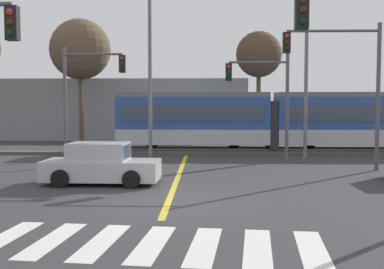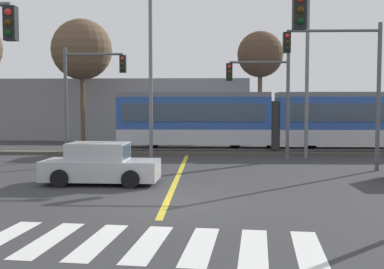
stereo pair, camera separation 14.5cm
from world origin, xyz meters
TOP-DOWN VIEW (x-y plane):
  - ground_plane at (0.00, 0.00)m, footprint 200.00×200.00m
  - track_bed at (0.00, 14.94)m, footprint 120.00×4.00m
  - rail_near at (0.00, 14.22)m, footprint 120.00×0.08m
  - rail_far at (0.00, 15.66)m, footprint 120.00×0.08m
  - light_rail_tram at (5.08, 14.93)m, footprint 18.50×2.64m
  - crosswalk_stripe_0 at (-3.28, -3.86)m, footprint 0.84×2.84m
  - crosswalk_stripe_1 at (-2.19, -3.97)m, footprint 0.84×2.84m
  - crosswalk_stripe_2 at (-1.09, -4.08)m, footprint 0.84×2.84m
  - crosswalk_stripe_3 at (0.00, -4.19)m, footprint 0.84×2.84m
  - crosswalk_stripe_4 at (1.09, -4.30)m, footprint 0.84×2.84m
  - crosswalk_stripe_5 at (2.19, -4.41)m, footprint 0.84×2.84m
  - crosswalk_stripe_6 at (3.28, -4.52)m, footprint 0.84×2.84m
  - lane_centre_line at (0.00, 5.38)m, footprint 0.20×15.13m
  - sedan_crossing at (-2.71, 3.26)m, footprint 4.25×2.02m
  - traffic_light_far_right at (4.15, 10.70)m, footprint 3.25×0.38m
  - traffic_light_mid_right at (7.23, 7.14)m, footprint 4.25×0.38m
  - traffic_light_far_left at (-5.10, 10.61)m, footprint 3.25×0.38m
  - street_lamp_centre at (-1.67, 11.45)m, footprint 2.20×0.28m
  - street_lamp_east at (6.71, 12.09)m, footprint 2.38×0.28m
  - bare_tree_west at (-7.91, 20.34)m, footprint 4.34×4.34m
  - bare_tree_east at (4.85, 20.38)m, footprint 3.25×3.25m
  - building_backdrop_far at (-5.95, 26.31)m, footprint 20.62×6.00m

SIDE VIEW (x-z plane):
  - ground_plane at x=0.00m, z-range 0.00..0.00m
  - lane_centre_line at x=0.00m, z-range 0.00..0.01m
  - crosswalk_stripe_0 at x=-3.28m, z-range 0.00..0.01m
  - crosswalk_stripe_1 at x=-2.19m, z-range 0.00..0.01m
  - crosswalk_stripe_2 at x=-1.09m, z-range 0.00..0.01m
  - crosswalk_stripe_3 at x=0.00m, z-range 0.00..0.01m
  - crosswalk_stripe_4 at x=1.09m, z-range 0.00..0.01m
  - crosswalk_stripe_5 at x=2.19m, z-range 0.00..0.01m
  - crosswalk_stripe_6 at x=3.28m, z-range 0.00..0.01m
  - track_bed at x=0.00m, z-range 0.00..0.18m
  - rail_near at x=0.00m, z-range 0.18..0.28m
  - rail_far at x=0.00m, z-range 0.18..0.28m
  - sedan_crossing at x=-2.71m, z-range -0.06..1.46m
  - light_rail_tram at x=5.08m, z-range 0.33..3.76m
  - building_backdrop_far at x=-5.95m, z-range 0.00..4.90m
  - traffic_light_far_right at x=4.15m, z-range 0.86..6.38m
  - traffic_light_far_left at x=-5.10m, z-range 0.94..6.78m
  - traffic_light_mid_right at x=7.23m, z-range 1.09..7.53m
  - street_lamp_centre at x=-1.67m, z-range 0.59..9.93m
  - street_lamp_east at x=6.71m, z-range 0.62..10.32m
  - bare_tree_east at x=4.85m, z-range 2.34..10.39m
  - bare_tree_west at x=-7.91m, z-range 2.29..11.27m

